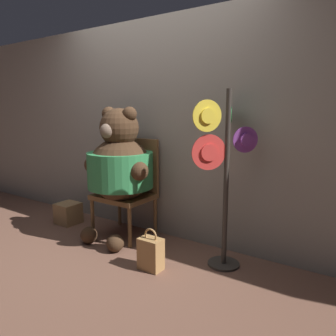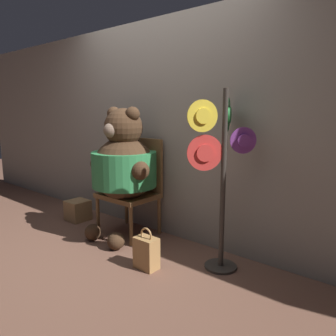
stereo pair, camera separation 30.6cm
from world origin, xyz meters
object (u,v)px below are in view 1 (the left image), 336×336
teddy_bear (120,165)px  hat_display_rack (223,164)px  handbag_on_ground (151,253)px  chair (129,185)px

teddy_bear → hat_display_rack: size_ratio=0.91×
handbag_on_ground → teddy_bear: bearing=151.1°
teddy_bear → hat_display_rack: bearing=2.3°
teddy_bear → chair: bearing=99.9°
teddy_bear → handbag_on_ground: 1.01m
chair → teddy_bear: 0.30m
chair → teddy_bear: teddy_bear is taller
chair → handbag_on_ground: chair is taller
teddy_bear → hat_display_rack: 1.14m
chair → handbag_on_ground: bearing=-37.8°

